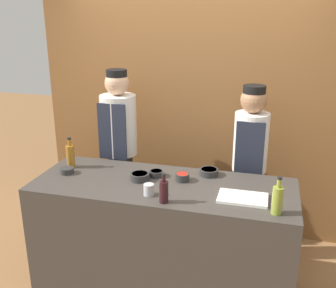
% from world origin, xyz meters
% --- Properties ---
extents(ground_plane, '(14.00, 14.00, 0.00)m').
position_xyz_m(ground_plane, '(0.00, 0.00, 0.00)').
color(ground_plane, olive).
extents(cabinet_wall, '(3.14, 0.18, 2.40)m').
position_xyz_m(cabinet_wall, '(0.00, 1.17, 1.20)').
color(cabinet_wall, brown).
rests_on(cabinet_wall, ground_plane).
extents(counter, '(2.06, 0.78, 0.96)m').
position_xyz_m(counter, '(0.00, 0.00, 0.48)').
color(counter, '#3D3833').
rests_on(counter, ground_plane).
extents(sauce_bowl_green, '(0.15, 0.15, 0.06)m').
position_xyz_m(sauce_bowl_green, '(-0.20, 0.03, 0.99)').
color(sauce_bowl_green, '#2D2D2D').
rests_on(sauce_bowl_green, counter).
extents(sauce_bowl_red, '(0.11, 0.11, 0.06)m').
position_xyz_m(sauce_bowl_red, '(0.13, 0.10, 0.99)').
color(sauce_bowl_red, '#2D2D2D').
rests_on(sauce_bowl_red, counter).
extents(sauce_bowl_purple, '(0.11, 0.11, 0.05)m').
position_xyz_m(sauce_bowl_purple, '(-0.83, -0.00, 0.98)').
color(sauce_bowl_purple, '#2D2D2D').
rests_on(sauce_bowl_purple, counter).
extents(sauce_bowl_white, '(0.11, 0.11, 0.05)m').
position_xyz_m(sauce_bowl_white, '(-0.09, 0.13, 0.98)').
color(sauce_bowl_white, '#2D2D2D').
rests_on(sauce_bowl_white, counter).
extents(sauce_bowl_orange, '(0.15, 0.15, 0.05)m').
position_xyz_m(sauce_bowl_orange, '(0.32, 0.27, 0.99)').
color(sauce_bowl_orange, '#2D2D2D').
rests_on(sauce_bowl_orange, counter).
extents(cutting_board, '(0.35, 0.22, 0.02)m').
position_xyz_m(cutting_board, '(0.63, -0.11, 0.97)').
color(cutting_board, white).
rests_on(cutting_board, counter).
extents(bottle_oil, '(0.07, 0.07, 0.27)m').
position_xyz_m(bottle_oil, '(0.86, -0.26, 1.06)').
color(bottle_oil, olive).
rests_on(bottle_oil, counter).
extents(bottle_wine, '(0.07, 0.07, 0.22)m').
position_xyz_m(bottle_wine, '(0.09, -0.30, 1.04)').
color(bottle_wine, black).
rests_on(bottle_wine, counter).
extents(bottle_amber, '(0.07, 0.07, 0.27)m').
position_xyz_m(bottle_amber, '(-0.86, 0.13, 1.06)').
color(bottle_amber, '#9E661E').
rests_on(bottle_amber, counter).
extents(cup_steel, '(0.08, 0.08, 0.09)m').
position_xyz_m(cup_steel, '(-0.05, -0.22, 1.00)').
color(cup_steel, '#B7B7BC').
rests_on(cup_steel, counter).
extents(chef_left, '(0.34, 0.34, 1.74)m').
position_xyz_m(chef_left, '(-0.62, 0.66, 0.96)').
color(chef_left, '#28282D').
rests_on(chef_left, ground_plane).
extents(chef_right, '(0.30, 0.30, 1.65)m').
position_xyz_m(chef_right, '(0.62, 0.66, 0.92)').
color(chef_right, '#28282D').
rests_on(chef_right, ground_plane).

